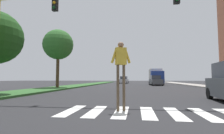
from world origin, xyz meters
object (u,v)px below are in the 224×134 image
Objects in this scene: traffic_light_gantry at (57,16)px; sedan_distant at (124,80)px; sedan_midblock at (156,81)px; pedestrian_performer at (121,64)px; truck_box_delivery at (156,76)px; tree_far at (58,45)px.

traffic_light_gantry is 33.02m from sedan_distant.
traffic_light_gantry is 23.25m from sedan_midblock.
pedestrian_performer reaches higher than sedan_midblock.
pedestrian_performer is 28.75m from truck_box_delivery.
sedan_midblock reaches higher than sedan_distant.
sedan_distant is at bearing 119.39° from sedan_midblock.
traffic_light_gantry is 1.81× the size of truck_box_delivery.
sedan_distant is (1.18, 32.80, -3.65)m from traffic_light_gantry.
tree_far reaches higher than sedan_distant.
pedestrian_performer is 24.11m from sedan_midblock.
sedan_midblock is 4.73m from truck_box_delivery.
sedan_distant is (6.21, 22.30, -4.36)m from tree_far.
sedan_distant is at bearing 136.64° from truck_box_delivery.
tree_far is 1.56× the size of sedan_distant.
traffic_light_gantry is 4.51× the size of pedestrian_performer.
traffic_light_gantry is 4.93m from pedestrian_performer.
tree_far is 1.50× the size of sedan_midblock.
sedan_midblock is (7.41, 21.73, -3.65)m from traffic_light_gantry.
sedan_midblock is at bearing -60.61° from sedan_distant.
truck_box_delivery is at bearing -43.36° from sedan_distant.
pedestrian_performer is at bearing -55.72° from tree_far.
tree_far is 17.32m from sedan_midblock.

